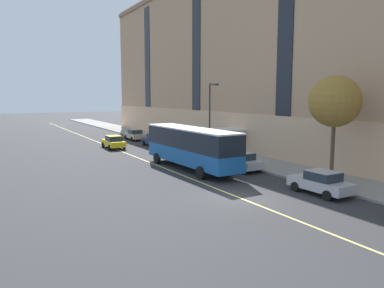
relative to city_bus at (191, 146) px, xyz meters
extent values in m
plane|color=#303033|center=(-1.81, -9.10, -2.09)|extent=(260.00, 260.00, 0.00)
cube|color=gray|center=(7.17, -6.10, -2.02)|extent=(4.96, 160.00, 0.15)
cube|color=#E5B68D|center=(9.58, -9.10, 0.11)|extent=(0.14, 110.00, 4.40)
cube|color=silver|center=(8.05, 6.23, 0.51)|extent=(3.20, 3.40, 0.24)
cube|color=#1E232B|center=(9.60, -0.85, 10.26)|extent=(0.10, 2.00, 17.07)
cube|color=#1E232B|center=(9.60, 15.65, 10.26)|extent=(0.10, 2.00, 17.07)
cube|color=#1E232B|center=(9.60, 32.15, 10.26)|extent=(0.10, 2.00, 17.07)
cube|color=#19569E|center=(0.00, -0.03, -0.83)|extent=(2.73, 11.92, 1.29)
cube|color=black|center=(0.00, -0.03, 0.60)|extent=(2.74, 11.92, 1.58)
cube|color=silver|center=(0.00, -0.03, 1.45)|extent=(2.75, 11.92, 0.12)
cube|color=#19232D|center=(-0.14, 5.93, 0.45)|extent=(2.25, 0.13, 1.18)
cube|color=orange|center=(-0.14, 5.94, 1.21)|extent=(1.71, 0.10, 0.28)
cube|color=black|center=(-0.14, 5.95, -1.37)|extent=(2.40, 0.18, 0.24)
cube|color=white|center=(-1.00, 5.93, -1.12)|extent=(0.28, 0.07, 0.18)
cube|color=white|center=(0.71, 5.97, -1.12)|extent=(0.28, 0.07, 0.18)
cylinder|color=black|center=(-1.32, 4.10, -1.59)|extent=(0.32, 1.01, 1.00)
cylinder|color=black|center=(1.12, 4.15, -1.59)|extent=(0.32, 1.01, 1.00)
cylinder|color=black|center=(-1.14, -3.61, -1.59)|extent=(0.32, 1.01, 1.00)
cylinder|color=black|center=(1.31, -3.55, -1.59)|extent=(0.32, 1.01, 1.00)
cube|color=#B7B7BC|center=(3.61, -2.22, -1.45)|extent=(1.88, 4.24, 0.64)
cube|color=#232D38|center=(3.62, -2.43, -0.85)|extent=(1.63, 1.92, 0.56)
cube|color=#B7B7BC|center=(3.62, -2.43, -0.55)|extent=(1.59, 1.84, 0.04)
cylinder|color=black|center=(2.70, -0.93, -1.77)|extent=(0.23, 0.64, 0.64)
cylinder|color=black|center=(4.48, -0.90, -1.77)|extent=(0.23, 0.64, 0.64)
cylinder|color=black|center=(2.75, -3.54, -1.77)|extent=(0.23, 0.64, 0.64)
cylinder|color=black|center=(4.52, -3.51, -1.77)|extent=(0.23, 0.64, 0.64)
cube|color=#BCAD89|center=(3.59, 22.95, -1.45)|extent=(1.88, 4.59, 0.64)
cube|color=#232D38|center=(3.58, 22.73, -0.85)|extent=(1.60, 2.09, 0.56)
cube|color=#BCAD89|center=(3.58, 22.73, -0.55)|extent=(1.56, 1.99, 0.04)
cylinder|color=black|center=(2.77, 24.38, -1.77)|extent=(0.24, 0.65, 0.64)
cylinder|color=black|center=(4.48, 24.34, -1.77)|extent=(0.24, 0.65, 0.64)
cylinder|color=black|center=(2.69, 21.57, -1.77)|extent=(0.24, 0.65, 0.64)
cylinder|color=black|center=(4.40, 21.52, -1.77)|extent=(0.24, 0.65, 0.64)
cube|color=#B7B7BC|center=(3.38, -11.15, -1.45)|extent=(1.86, 4.25, 0.64)
cube|color=#232D38|center=(3.38, -11.36, -0.85)|extent=(1.60, 1.93, 0.56)
cube|color=#B7B7BC|center=(3.38, -11.36, -0.55)|extent=(1.56, 1.85, 0.04)
cylinder|color=black|center=(2.48, -9.86, -1.77)|extent=(0.23, 0.64, 0.64)
cylinder|color=black|center=(4.22, -9.82, -1.77)|extent=(0.23, 0.64, 0.64)
cylinder|color=black|center=(2.53, -12.47, -1.77)|extent=(0.23, 0.64, 0.64)
cylinder|color=black|center=(4.27, -12.44, -1.77)|extent=(0.23, 0.64, 0.64)
cube|color=navy|center=(3.44, 15.54, -1.45)|extent=(1.88, 4.38, 0.64)
cube|color=#232D38|center=(3.45, 15.32, -0.85)|extent=(1.59, 2.00, 0.56)
cube|color=navy|center=(3.45, 15.32, -0.55)|extent=(1.55, 1.91, 0.04)
cylinder|color=black|center=(2.55, 16.85, -1.77)|extent=(0.24, 0.65, 0.64)
cylinder|color=black|center=(4.23, 16.91, -1.77)|extent=(0.24, 0.65, 0.64)
cylinder|color=black|center=(2.65, 14.17, -1.77)|extent=(0.24, 0.65, 0.64)
cylinder|color=black|center=(4.33, 14.23, -1.77)|extent=(0.24, 0.65, 0.64)
cube|color=yellow|center=(-1.72, 16.10, -1.45)|extent=(1.87, 4.53, 0.64)
cube|color=#232D38|center=(-1.72, 15.87, -0.85)|extent=(1.61, 2.05, 0.56)
cube|color=yellow|center=(-1.72, 15.87, -0.55)|extent=(1.58, 1.96, 0.04)
cylinder|color=black|center=(-2.57, 17.51, -1.77)|extent=(0.23, 0.64, 0.64)
cylinder|color=black|center=(-0.81, 17.48, -1.77)|extent=(0.23, 0.64, 0.64)
cylinder|color=black|center=(-2.62, 14.72, -1.77)|extent=(0.23, 0.64, 0.64)
cylinder|color=black|center=(-0.87, 14.69, -1.77)|extent=(0.23, 0.64, 0.64)
cylinder|color=brown|center=(6.63, -9.28, 0.44)|extent=(0.28, 0.28, 4.76)
sphere|color=olive|center=(6.63, -9.28, 3.84)|extent=(3.69, 3.69, 3.69)
cylinder|color=#2D2D30|center=(5.29, 5.38, 1.78)|extent=(0.16, 0.16, 7.45)
cylinder|color=#2D2D30|center=(5.29, 4.83, 5.40)|extent=(0.10, 1.10, 0.10)
cube|color=#3D3D3F|center=(5.29, 4.28, 5.35)|extent=(0.36, 0.60, 0.20)
cube|color=#E0D66B|center=(-1.70, -6.10, -2.09)|extent=(0.16, 140.00, 0.01)
camera|label=1|loc=(-15.45, -27.66, 4.25)|focal=35.00mm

